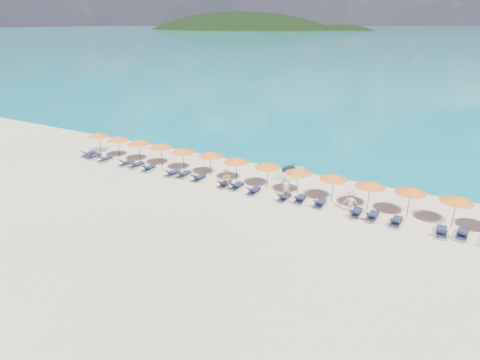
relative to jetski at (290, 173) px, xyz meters
The scene contains 41 objects.
ground 8.40m from the jetski, 103.49° to the right, with size 1400.00×1400.00×0.00m, color beige.
sea 651.84m from the jetski, 90.17° to the left, with size 1600.00×1300.00×0.01m, color #1FA9B2.
headland_main 612.79m from the jetski, 119.59° to the left, with size 374.00×242.00×126.50m.
headland_small 573.47m from the jetski, 105.40° to the left, with size 162.00×126.00×85.50m.
jetski is the anchor object (origin of this frame).
beachgoer_a 4.40m from the jetski, 71.07° to the right, with size 0.62×0.41×1.70m, color tan.
beachgoer_b 5.76m from the jetski, 127.54° to the right, with size 0.76×0.44×1.56m, color tan.
beachgoer_c 7.43m from the jetski, 33.42° to the right, with size 1.05×0.49×1.62m, color tan.
umbrella_0 19.28m from the jetski, behind, with size 2.10×2.10×2.28m.
umbrella_1 16.74m from the jetski, 168.87° to the right, with size 2.10×2.10×2.28m.
umbrella_2 14.20m from the jetski, 167.07° to the right, with size 2.10×2.10×2.28m.
umbrella_3 11.75m from the jetski, 164.80° to the right, with size 2.10×2.10×2.28m.
umbrella_4 9.37m from the jetski, 159.30° to the right, with size 2.10×2.10×2.28m.
umbrella_5 6.90m from the jetski, 153.54° to the right, with size 2.10×2.10×2.28m.
umbrella_6 4.92m from the jetski, 136.49° to the right, with size 2.10×2.10×2.28m.
umbrella_7 3.58m from the jetski, 101.48° to the right, with size 2.10×2.10×2.28m.
umbrella_8 4.05m from the jetski, 58.86° to the right, with size 2.10×2.10×2.28m.
umbrella_9 5.79m from the jetski, 34.34° to the right, with size 2.10×2.10×2.28m.
umbrella_10 8.04m from the jetski, 24.19° to the right, with size 2.10×2.10×2.28m.
umbrella_11 10.35m from the jetski, 17.19° to the right, with size 2.10×2.10×2.28m.
umbrella_12 12.98m from the jetski, 14.09° to the right, with size 2.10×2.10×2.28m.
lounger_0 19.99m from the jetski, 167.86° to the right, with size 0.69×1.72×0.66m.
lounger_1 19.09m from the jetski, 166.54° to the right, with size 0.71×1.73×0.66m.
lounger_2 17.54m from the jetski, 165.15° to the right, with size 0.66×1.71×0.66m.
lounger_3 15.02m from the jetski, 163.10° to the right, with size 0.71×1.73×0.66m.
lounger_4 13.90m from the jetski, 161.75° to the right, with size 0.77×1.75×0.66m.
lounger_5 12.48m from the jetski, 158.92° to the right, with size 0.76×1.74×0.66m.
lounger_6 10.08m from the jetski, 153.71° to the right, with size 0.74×1.74×0.66m.
lounger_7 9.04m from the jetski, 152.06° to the right, with size 0.67×1.72×0.66m.
lounger_8 7.71m from the jetski, 146.04° to the right, with size 0.65×1.71×0.66m.
lounger_9 5.83m from the jetski, 130.99° to the right, with size 0.63×1.70×0.66m.
lounger_10 5.12m from the jetski, 122.78° to the right, with size 0.64×1.71×0.66m.
lounger_11 4.66m from the jetski, 104.00° to the right, with size 0.64×1.71×0.66m.
lounger_12 4.71m from the jetski, 72.74° to the right, with size 0.65×1.71×0.66m.
lounger_13 4.93m from the jetski, 58.85° to the right, with size 0.76×1.75×0.66m.
lounger_14 5.84m from the jetski, 46.11° to the right, with size 0.69×1.72×0.66m.
lounger_15 8.07m from the jetski, 33.90° to the right, with size 0.63×1.70×0.66m.
lounger_16 8.96m from the jetski, 29.72° to the right, with size 0.71×1.73×0.66m.
lounger_17 10.34m from the jetski, 25.86° to the right, with size 0.73×1.74×0.66m.
lounger_18 12.84m from the jetski, 20.70° to the right, with size 0.72×1.73×0.66m.
lounger_19 13.80m from the jetski, 17.81° to the right, with size 0.77×1.75×0.66m.
Camera 1 is at (13.63, -21.57, 12.39)m, focal length 30.00 mm.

